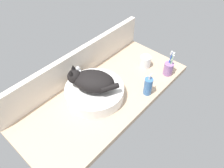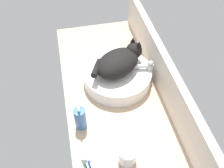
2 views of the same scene
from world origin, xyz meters
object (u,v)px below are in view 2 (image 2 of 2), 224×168
(faucet, at_px, (147,70))
(water_glass, at_px, (127,156))
(soap_dispenser, at_px, (80,118))
(cat, at_px, (119,61))
(sink_basin, at_px, (117,76))

(faucet, xyz_separation_m, water_glass, (0.44, -0.22, -0.04))
(faucet, height_order, soap_dispenser, soap_dispenser)
(soap_dispenser, xyz_separation_m, water_glass, (0.21, 0.17, -0.03))
(cat, bearing_deg, soap_dispenser, -43.73)
(sink_basin, relative_size, water_glass, 4.45)
(faucet, distance_m, soap_dispenser, 0.45)
(cat, xyz_separation_m, water_glass, (0.47, -0.07, -0.10))
(sink_basin, height_order, faucet, faucet)
(soap_dispenser, bearing_deg, water_glass, 38.52)
(cat, xyz_separation_m, faucet, (0.03, 0.15, -0.06))
(sink_basin, distance_m, faucet, 0.17)
(soap_dispenser, bearing_deg, sink_basin, 136.80)
(cat, bearing_deg, water_glass, -8.96)
(cat, relative_size, soap_dispenser, 1.93)
(sink_basin, distance_m, water_glass, 0.46)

